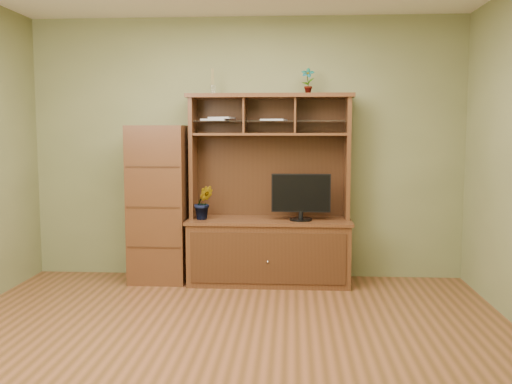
{
  "coord_description": "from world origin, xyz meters",
  "views": [
    {
      "loc": [
        0.48,
        -3.96,
        1.53
      ],
      "look_at": [
        0.15,
        1.2,
        0.98
      ],
      "focal_mm": 40.0,
      "sensor_mm": 36.0,
      "label": 1
    }
  ],
  "objects": [
    {
      "name": "side_cabinet",
      "position": [
        -0.87,
        1.72,
        0.79
      ],
      "size": [
        0.57,
        0.52,
        1.59
      ],
      "color": "#452613",
      "rests_on": "room"
    },
    {
      "name": "reed_diffuser",
      "position": [
        -0.32,
        1.81,
        2.0
      ],
      "size": [
        0.05,
        0.05,
        0.26
      ],
      "color": "silver",
      "rests_on": "media_hutch"
    },
    {
      "name": "media_hutch",
      "position": [
        0.25,
        1.73,
        0.52
      ],
      "size": [
        1.66,
        0.61,
        1.9
      ],
      "color": "#452613",
      "rests_on": "room"
    },
    {
      "name": "room",
      "position": [
        0.0,
        0.0,
        1.35
      ],
      "size": [
        4.54,
        4.04,
        2.74
      ],
      "color": "#583619",
      "rests_on": "ground"
    },
    {
      "name": "monitor",
      "position": [
        0.57,
        1.65,
        0.89
      ],
      "size": [
        0.58,
        0.22,
        0.46
      ],
      "rotation": [
        0.0,
        0.0,
        -0.0
      ],
      "color": "black",
      "rests_on": "media_hutch"
    },
    {
      "name": "orchid_plant",
      "position": [
        -0.4,
        1.65,
        0.82
      ],
      "size": [
        0.22,
        0.19,
        0.34
      ],
      "primitive_type": "imported",
      "rotation": [
        0.0,
        0.0,
        0.23
      ],
      "color": "#3B6121",
      "rests_on": "media_hutch"
    },
    {
      "name": "magazines",
      "position": [
        -0.09,
        1.8,
        1.65
      ],
      "size": [
        0.87,
        0.24,
        0.04
      ],
      "color": "silver",
      "rests_on": "media_hutch"
    },
    {
      "name": "top_plant",
      "position": [
        0.63,
        1.8,
        2.03
      ],
      "size": [
        0.15,
        0.11,
        0.26
      ],
      "primitive_type": "imported",
      "rotation": [
        0.0,
        0.0,
        -0.15
      ],
      "color": "#2A5E20",
      "rests_on": "media_hutch"
    }
  ]
}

